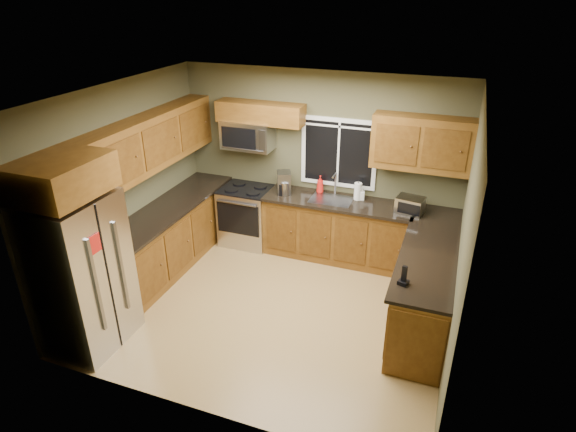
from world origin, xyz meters
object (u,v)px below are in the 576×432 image
Objects in this scene: toaster_oven at (410,205)px; soap_bottle_a at (320,184)px; paper_towel_roll at (358,191)px; cordless_phone at (404,279)px; refrigerator at (82,274)px; kettle at (285,188)px; microwave at (248,135)px; coffee_maker at (284,183)px; soap_bottle_b at (361,193)px; range at (247,215)px.

toaster_oven is 1.36m from soap_bottle_a.
paper_towel_roll reaches higher than cordless_phone.
refrigerator is 7.33× the size of kettle.
microwave reaches higher than cordless_phone.
kettle is at bearing -56.39° from coffee_maker.
refrigerator is 4.17m from toaster_oven.
kettle is at bearing -179.53° from toaster_oven.
toaster_oven reaches higher than cordless_phone.
refrigerator is at bearing -129.72° from soap_bottle_b.
microwave is 1.91× the size of toaster_oven.
soap_bottle_b is at bearing 163.79° from toaster_oven.
cordless_phone is at bearing 15.94° from refrigerator.
refrigerator is at bearing -164.06° from cordless_phone.
range is at bearing 76.03° from refrigerator.
coffee_maker is 0.08m from kettle.
soap_bottle_a reaches higher than range.
toaster_oven is 1.62× the size of kettle.
refrigerator is at bearing -116.41° from kettle.
microwave is 3.36m from cordless_phone.
paper_towel_roll is (1.08, 0.15, -0.03)m from coffee_maker.
refrigerator is 3.78m from paper_towel_roll.
range is 3.47× the size of soap_bottle_a.
kettle is 2.65m from cordless_phone.
toaster_oven is at bearing 95.48° from cordless_phone.
paper_towel_roll is at bearing 5.13° from range.
paper_towel_roll reaches higher than toaster_oven.
microwave is at bearing 76.66° from refrigerator.
range is 4.31× the size of cordless_phone.
refrigerator is at bearing -129.27° from paper_towel_roll.
soap_bottle_a reaches higher than cordless_phone.
kettle is 1.13× the size of cordless_phone.
paper_towel_roll is (1.04, 0.21, 0.01)m from kettle.
paper_towel_roll is 0.06m from soap_bottle_b.
refrigerator reaches higher than cordless_phone.
toaster_oven is at bearing 40.88° from refrigerator.
soap_bottle_a is 2.52m from cordless_phone.
kettle is 1.06m from paper_towel_roll.
range is at bearing 145.35° from cordless_phone.
refrigerator is 3.10m from microwave.
coffee_maker is (0.62, -0.13, -0.64)m from microwave.
range is at bearing -89.98° from microwave.
microwave is 4.00× the size of soap_bottle_b.
range is 1.27m from microwave.
microwave is at bearing 175.89° from toaster_oven.
paper_towel_roll is at bearing 11.32° from kettle.
cordless_phone is at bearing -53.14° from soap_bottle_a.
refrigerator is at bearing -103.34° from microwave.
soap_bottle_a is (1.12, 0.06, -0.65)m from microwave.
paper_towel_roll is at bearing 0.55° from microwave.
range is 3.82× the size of kettle.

